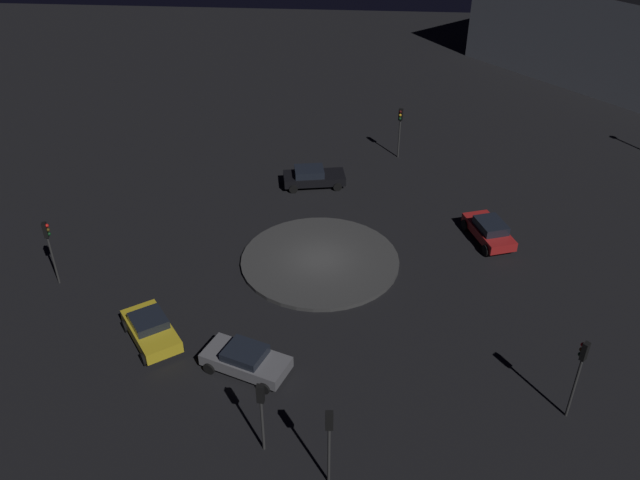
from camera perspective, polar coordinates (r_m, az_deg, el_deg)
name	(u,v)px	position (r m, az deg, el deg)	size (l,w,h in m)	color
ground_plane	(320,262)	(39.58, 0.00, -1.90)	(116.69, 116.69, 0.00)	black
roundabout_island	(320,260)	(39.51, 0.00, -1.76)	(9.46, 9.46, 0.23)	#383838
car_yellow	(151,329)	(34.76, -14.40, -7.45)	(3.87, 4.33, 1.40)	gold
car_red	(489,230)	(42.41, 14.39, 0.82)	(3.06, 4.47, 1.45)	red
car_black	(313,177)	(47.35, -0.61, 5.49)	(4.61, 2.73, 1.37)	black
car_grey	(246,359)	(32.31, -6.42, -10.21)	(4.56, 3.20, 1.32)	slate
traffic_light_west	(49,241)	(39.20, -22.37, -0.07)	(0.38, 0.34, 4.04)	#2D2D2D
traffic_light_north	(400,123)	(50.90, 6.93, 9.98)	(0.35, 0.39, 3.98)	#2D2D2D
traffic_light_south	(261,404)	(27.53, -5.09, -13.92)	(0.32, 0.37, 3.75)	#2D2D2D
traffic_light_southeast	(580,365)	(30.49, 21.53, -10.01)	(0.39, 0.38, 4.32)	#2D2D2D
traffic_light_south_near	(329,433)	(26.21, 0.79, -16.30)	(0.32, 0.37, 4.04)	#2D2D2D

